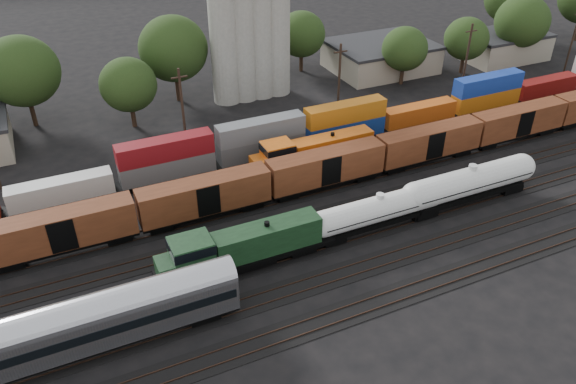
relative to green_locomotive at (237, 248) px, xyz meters
name	(u,v)px	position (x,y,z in m)	size (l,w,h in m)	color
ground	(339,211)	(14.48, 5.00, -2.80)	(600.00, 600.00, 0.00)	black
tracks	(339,211)	(14.48, 5.00, -2.75)	(180.00, 33.20, 0.20)	black
green_locomotive	(237,248)	(0.00, 0.00, 0.00)	(18.64, 3.29, 4.94)	black
tank_car_a	(379,210)	(16.56, 0.00, -0.17)	(16.87, 3.02, 4.42)	silver
tank_car_b	(470,182)	(29.15, 0.00, 0.14)	(18.96, 3.39, 4.97)	silver
passenger_coach	(87,323)	(-14.96, -5.00, 0.73)	(25.50, 3.14, 5.79)	silver
orange_locomotive	(310,152)	(15.72, 15.00, -0.14)	(18.69, 3.12, 4.67)	black
boxcar_string	(205,196)	(-0.10, 10.00, 0.32)	(138.20, 2.90, 4.20)	black
container_wall	(261,143)	(10.84, 20.00, -0.09)	(160.00, 2.60, 5.80)	black
grain_silo	(249,30)	(17.76, 41.00, 8.46)	(13.40, 5.00, 29.00)	#A19E93
industrial_sheds	(271,81)	(21.10, 40.25, -0.24)	(119.38, 17.26, 5.10)	#9E937F
tree_band	(242,48)	(17.02, 42.84, 5.09)	(164.69, 23.78, 14.11)	black
utility_poles	(265,95)	(14.48, 27.00, 3.41)	(122.20, 0.36, 12.00)	black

